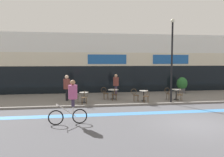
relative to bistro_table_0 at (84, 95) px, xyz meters
The scene contains 21 objects.
ground_plane 7.57m from the bistro_table_0, 46.89° to the right, with size 120.00×120.00×0.00m, color #4C4C51.
sidewalk_slab 5.47m from the bistro_table_0, 18.65° to the left, with size 40.00×5.50×0.12m, color slate.
storefront_facade 8.52m from the bistro_table_0, 51.38° to the left, with size 40.00×4.06×5.41m.
bike_lane_stripe 6.04m from the bistro_table_0, 30.86° to the right, with size 36.00×0.70×0.01m, color #3D7AB7.
bistro_table_0 is the anchor object (origin of this frame).
bistro_table_1 2.44m from the bistro_table_0, 26.04° to the left, with size 0.78×0.78×0.72m.
bistro_table_2 4.22m from the bistro_table_0, ahead, with size 0.63×0.63×0.75m.
bistro_table_3 6.79m from the bistro_table_0, ahead, with size 0.72×0.72×0.76m.
cafe_chair_0_near 0.63m from the bistro_table_0, 89.25° to the right, with size 0.44×0.59×0.90m.
cafe_chair_0_side 0.63m from the bistro_table_0, behind, with size 0.58×0.41×0.90m.
cafe_chair_1_near 2.24m from the bistro_table_0, 11.51° to the left, with size 0.41×0.58×0.90m.
cafe_chair_1_side 1.90m from the bistro_table_0, 34.16° to the left, with size 0.59×0.44×0.90m.
cafe_chair_2_near 4.27m from the bistro_table_0, ahead, with size 0.41×0.58×0.90m.
cafe_chair_2_side 3.59m from the bistro_table_0, ahead, with size 0.58×0.40×0.90m.
cafe_chair_3_near 6.79m from the bistro_table_0, ahead, with size 0.46×0.60×0.90m.
cafe_chair_3_side 6.16m from the bistro_table_0, ahead, with size 0.59×0.44×0.90m.
planter_pot 9.37m from the bistro_table_0, 20.78° to the left, with size 0.93×0.93×1.41m.
lamp_post 6.61m from the bistro_table_0, ahead, with size 0.26×0.26×5.69m.
cyclist_0 4.74m from the bistro_table_0, 98.12° to the right, with size 1.82×0.54×2.10m.
pedestrian_near_end 3.93m from the bistro_table_0, 46.38° to the left, with size 0.49×0.49×1.77m.
pedestrian_far_end 1.69m from the bistro_table_0, 139.64° to the left, with size 0.56×0.56×1.84m.
Camera 1 is at (-5.40, -9.43, 2.99)m, focal length 35.00 mm.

